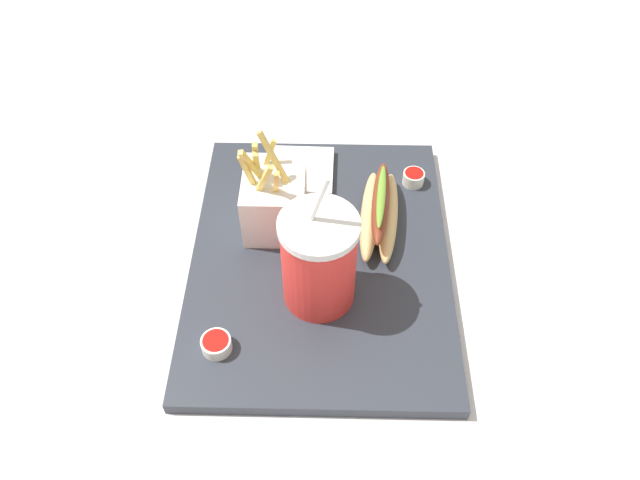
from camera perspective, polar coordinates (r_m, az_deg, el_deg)
The scene contains 8 objects.
ground_plane at distance 0.88m, azimuth 0.00°, elevation -2.51°, with size 2.40×2.40×0.02m, color silver.
food_tray at distance 0.86m, azimuth 0.00°, elevation -1.70°, with size 0.46×0.36×0.02m, color #2D333D.
soda_cup at distance 0.76m, azimuth 0.07°, elevation -1.92°, with size 0.10×0.10×0.21m.
fries_basket at distance 0.87m, azimuth -4.25°, elevation 3.76°, with size 0.10×0.09×0.16m.
hot_dog_1 at distance 0.88m, azimuth 5.55°, elevation 2.58°, with size 0.18×0.07×0.06m.
ketchup_cup_1 at distance 0.95m, azimuth 8.68°, elevation 5.78°, with size 0.03×0.03×0.02m.
ketchup_cup_2 at distance 0.77m, azimuth -9.61°, elevation -9.48°, with size 0.04×0.04×0.02m.
napkin_stack at distance 0.96m, azimuth -1.80°, elevation 6.41°, with size 0.10×0.10×0.01m, color white.
Camera 1 is at (-0.54, -0.01, 0.69)m, focal length 34.45 mm.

